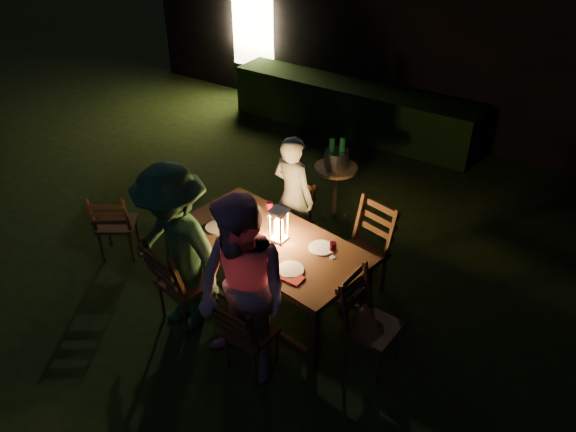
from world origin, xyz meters
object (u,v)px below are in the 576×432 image
Objects in this scene: person_house_side at (293,197)px; bottle_table at (253,219)px; bottle_bucket_b at (342,155)px; side_table at (336,173)px; person_opp_left at (176,251)px; lantern at (279,227)px; dining_table at (272,246)px; chair_far_left at (290,232)px; chair_spare at (118,235)px; bottle_bucket_a at (331,155)px; chair_near_left at (186,295)px; chair_end at (370,339)px; chair_near_right at (250,344)px; ice_bucket at (336,159)px; person_opp_right at (243,294)px; chair_far_right at (360,266)px.

bottle_table is at bearing 103.71° from person_house_side.
bottle_table reaches higher than bottle_bucket_b.
bottle_bucket_b reaches higher than side_table.
bottle_table is 0.39× the size of side_table.
lantern is (0.63, 0.78, 0.07)m from person_opp_left.
bottle_bucket_b is (-0.23, 1.84, 0.15)m from dining_table.
bottle_bucket_b is at bearing -86.35° from person_house_side.
chair_spare reaches higher than chair_far_left.
lantern is at bearing -79.18° from side_table.
bottle_bucket_a is (-0.01, 0.88, 0.14)m from person_house_side.
person_opp_left is at bearing -96.61° from side_table.
bottle_table is at bearing 98.01° from chair_far_left.
chair_near_left reaches higher than chair_end.
chair_near_right is 2.75m from ice_bucket.
chair_end is 1.29m from person_opp_right.
chair_far_left is 2.63× the size of lantern.
lantern is at bearing 61.59° from chair_near_left.
side_table is 2.41× the size of ice_bucket.
person_house_side is (0.01, 0.05, 0.47)m from chair_far_left.
chair_end is 2.56m from bottle_bucket_b.
chair_near_left is at bearing -97.61° from bottle_bucket_b.
chair_near_right is 0.99× the size of chair_far_left.
ice_bucket is (0.05, 0.97, 0.55)m from chair_far_left.
person_house_side reaches higher than bottle_bucket_b.
ice_bucket reaches higher than side_table.
chair_spare is 0.52× the size of person_opp_left.
person_house_side is (1.64, 1.19, 0.46)m from chair_spare.
lantern is at bearing 110.32° from chair_near_right.
chair_spare reaches higher than dining_table.
chair_spare is at bearing -128.56° from side_table.
chair_end is at bearing 25.97° from person_opp_left.
bottle_table is (1.71, 0.35, 0.67)m from chair_spare.
chair_end is at bearing 46.38° from person_opp_right.
lantern is at bearing 0.50° from bottle_table.
person_opp_right reaches higher than chair_far_right.
chair_near_right is at bearing 113.73° from chair_far_left.
ice_bucket is (-1.49, 1.99, 0.53)m from chair_end.
chair_near_left is at bearing -113.56° from bottle_table.
ice_bucket is (0.29, 2.49, 0.51)m from chair_near_left.
chair_far_left is at bearing 90.08° from person_opp_left.
bottle_bucket_a and bottle_bucket_b have the same top height.
chair_near_left is 2.61m from bottle_bucket_b.
chair_near_left is 0.72× the size of person_house_side.
person_opp_right is (-0.90, -0.69, 0.62)m from chair_end.
person_opp_right is at bearing -61.24° from dining_table.
chair_near_right is 2.85× the size of bottle_bucket_a.
person_opp_right is at bearing -0.08° from chair_near_left.
ice_bucket is at bearing -141.34° from bottle_bucket_b.
person_opp_right is 1.02× the size of person_opp_left.
chair_near_right is 1.26× the size of side_table.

